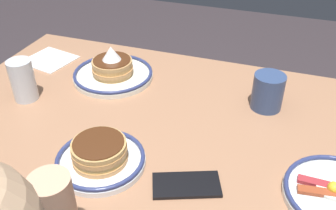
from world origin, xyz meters
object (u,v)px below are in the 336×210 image
plate_near_main (113,71)px  drinking_glass (23,82)px  plate_far_companion (100,156)px  paper_napkin (50,60)px  coffee_mug (268,91)px  cell_phone (186,185)px

plate_near_main → drinking_glass: bearing=45.4°
plate_far_companion → paper_napkin: 0.57m
coffee_mug → paper_napkin: (0.73, -0.04, -0.05)m
plate_far_companion → cell_phone: size_ratio=1.42×
drinking_glass → paper_napkin: drinking_glass is taller
coffee_mug → cell_phone: 0.38m
plate_far_companion → cell_phone: bearing=179.6°
plate_near_main → paper_napkin: 0.26m
plate_far_companion → paper_napkin: size_ratio=1.36×
cell_phone → paper_napkin: size_ratio=0.96×
plate_far_companion → coffee_mug: 0.48m
drinking_glass → plate_far_companion: bearing=152.0°
plate_far_companion → paper_napkin: (0.41, -0.40, -0.02)m
plate_near_main → plate_far_companion: 0.39m
plate_far_companion → drinking_glass: size_ratio=1.70×
plate_near_main → cell_phone: (-0.35, 0.36, -0.02)m
plate_near_main → cell_phone: bearing=133.8°
coffee_mug → cell_phone: (0.12, 0.36, -0.05)m
drinking_glass → cell_phone: size_ratio=0.83×
coffee_mug → paper_napkin: 0.73m
coffee_mug → cell_phone: bearing=71.4°
plate_far_companion → coffee_mug: bearing=-132.1°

